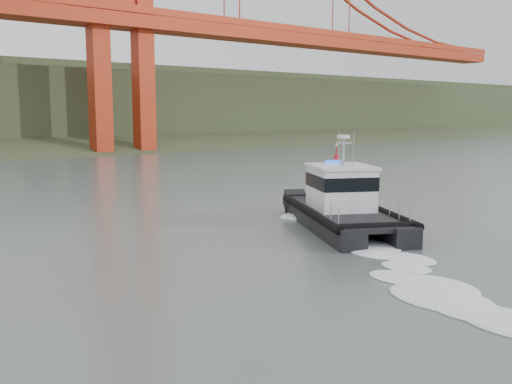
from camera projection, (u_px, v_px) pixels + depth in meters
ground at (405, 266)px, 26.06m from camera, size 400.00×400.00×0.00m
patrol_boat at (342, 204)px, 34.46m from camera, size 9.46×12.62×5.81m
nav_buoy at (336, 162)px, 71.58m from camera, size 1.54×1.54×3.20m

